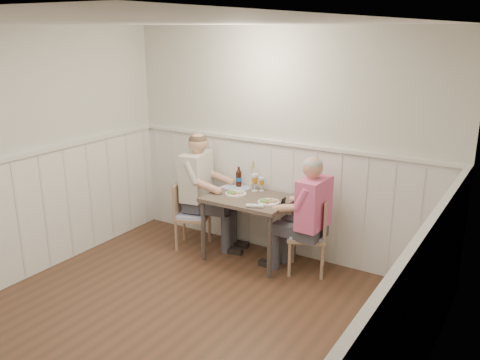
{
  "coord_description": "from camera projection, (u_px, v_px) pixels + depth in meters",
  "views": [
    {
      "loc": [
        2.54,
        -2.8,
        2.56
      ],
      "look_at": [
        -0.2,
        1.64,
        1.0
      ],
      "focal_mm": 38.0,
      "sensor_mm": 36.0,
      "label": 1
    }
  ],
  "objects": [
    {
      "name": "ground_plane",
      "position": [
        158.0,
        344.0,
        4.3
      ],
      "size": [
        4.5,
        4.5,
        0.0
      ],
      "primitive_type": "plane",
      "color": "#482F1F"
    },
    {
      "name": "room_shell",
      "position": [
        149.0,
        171.0,
        3.86
      ],
      "size": [
        4.04,
        4.54,
        2.6
      ],
      "color": "beige",
      "rests_on": "ground"
    },
    {
      "name": "wainscot",
      "position": [
        204.0,
        241.0,
        4.66
      ],
      "size": [
        4.0,
        4.49,
        1.34
      ],
      "color": "silver",
      "rests_on": "ground"
    },
    {
      "name": "dining_table",
      "position": [
        249.0,
        205.0,
        5.71
      ],
      "size": [
        0.95,
        0.7,
        0.75
      ],
      "color": "brown",
      "rests_on": "ground"
    },
    {
      "name": "chair_right",
      "position": [
        313.0,
        232.0,
        5.45
      ],
      "size": [
        0.51,
        0.51,
        0.85
      ],
      "color": "#9F806D",
      "rests_on": "ground"
    },
    {
      "name": "chair_left",
      "position": [
        189.0,
        213.0,
        6.1
      ],
      "size": [
        0.49,
        0.49,
        0.81
      ],
      "color": "#9F806D",
      "rests_on": "ground"
    },
    {
      "name": "man_in_pink",
      "position": [
        309.0,
        226.0,
        5.37
      ],
      "size": [
        0.63,
        0.44,
        1.33
      ],
      "color": "#3F3F47",
      "rests_on": "ground"
    },
    {
      "name": "diner_cream",
      "position": [
        200.0,
        198.0,
        6.12
      ],
      "size": [
        0.71,
        0.5,
        1.42
      ],
      "color": "#3F3F47",
      "rests_on": "ground"
    },
    {
      "name": "plate_man",
      "position": [
        268.0,
        201.0,
        5.48
      ],
      "size": [
        0.24,
        0.24,
        0.06
      ],
      "color": "white",
      "rests_on": "dining_table"
    },
    {
      "name": "plate_diner",
      "position": [
        234.0,
        193.0,
        5.76
      ],
      "size": [
        0.24,
        0.24,
        0.06
      ],
      "color": "white",
      "rests_on": "dining_table"
    },
    {
      "name": "beer_glass_a",
      "position": [
        262.0,
        182.0,
        5.86
      ],
      "size": [
        0.07,
        0.07,
        0.16
      ],
      "color": "silver",
      "rests_on": "dining_table"
    },
    {
      "name": "beer_glass_b",
      "position": [
        255.0,
        180.0,
        5.85
      ],
      "size": [
        0.08,
        0.08,
        0.2
      ],
      "color": "silver",
      "rests_on": "dining_table"
    },
    {
      "name": "beer_bottle",
      "position": [
        239.0,
        178.0,
        6.02
      ],
      "size": [
        0.07,
        0.07,
        0.25
      ],
      "color": "black",
      "rests_on": "dining_table"
    },
    {
      "name": "rolled_napkin",
      "position": [
        255.0,
        206.0,
        5.34
      ],
      "size": [
        0.19,
        0.11,
        0.04
      ],
      "color": "white",
      "rests_on": "dining_table"
    },
    {
      "name": "grass_vase",
      "position": [
        251.0,
        176.0,
        5.92
      ],
      "size": [
        0.04,
        0.04,
        0.36
      ],
      "color": "silver",
      "rests_on": "dining_table"
    },
    {
      "name": "gingham_mat",
      "position": [
        237.0,
        187.0,
        6.01
      ],
      "size": [
        0.37,
        0.31,
        0.01
      ],
      "color": "#596AAB",
      "rests_on": "dining_table"
    }
  ]
}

